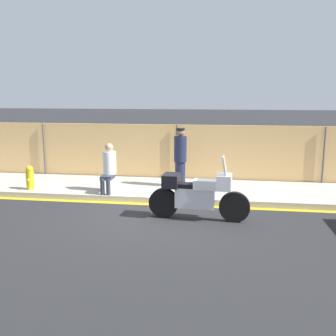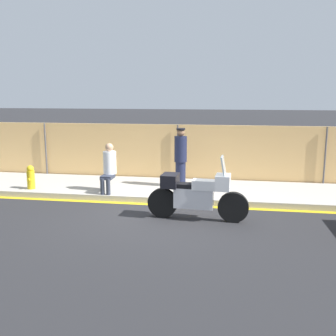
% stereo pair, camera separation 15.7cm
% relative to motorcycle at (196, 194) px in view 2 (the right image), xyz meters
% --- Properties ---
extents(ground_plane, '(120.00, 120.00, 0.00)m').
position_rel_motorcycle_xyz_m(ground_plane, '(-0.94, 0.25, -0.61)').
color(ground_plane, '#262628').
extents(sidewalk, '(33.37, 2.48, 0.16)m').
position_rel_motorcycle_xyz_m(sidewalk, '(-0.94, 2.38, -0.53)').
color(sidewalk, '#ADA89E').
rests_on(sidewalk, ground_plane).
extents(curb_paint_stripe, '(33.37, 0.18, 0.01)m').
position_rel_motorcycle_xyz_m(curb_paint_stripe, '(-0.94, 1.05, -0.60)').
color(curb_paint_stripe, gold).
rests_on(curb_paint_stripe, ground_plane).
extents(storefront_fence, '(31.70, 0.17, 1.88)m').
position_rel_motorcycle_xyz_m(storefront_fence, '(-0.94, 3.71, 0.33)').
color(storefront_fence, '#E5B26B').
rests_on(storefront_fence, ground_plane).
extents(motorcycle, '(2.33, 0.58, 1.50)m').
position_rel_motorcycle_xyz_m(motorcycle, '(0.00, 0.00, 0.00)').
color(motorcycle, black).
rests_on(motorcycle, ground_plane).
extents(officer_standing, '(0.36, 0.36, 1.72)m').
position_rel_motorcycle_xyz_m(officer_standing, '(-0.69, 2.51, 0.43)').
color(officer_standing, '#191E38').
rests_on(officer_standing, sidewalk).
extents(person_seated_on_curb, '(0.36, 0.68, 1.35)m').
position_rel_motorcycle_xyz_m(person_seated_on_curb, '(-2.58, 1.62, 0.30)').
color(person_seated_on_curb, '#2D3342').
rests_on(person_seated_on_curb, sidewalk).
extents(fire_hydrant, '(0.22, 0.27, 0.68)m').
position_rel_motorcycle_xyz_m(fire_hydrant, '(-4.90, 1.54, -0.11)').
color(fire_hydrant, gold).
rests_on(fire_hydrant, sidewalk).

